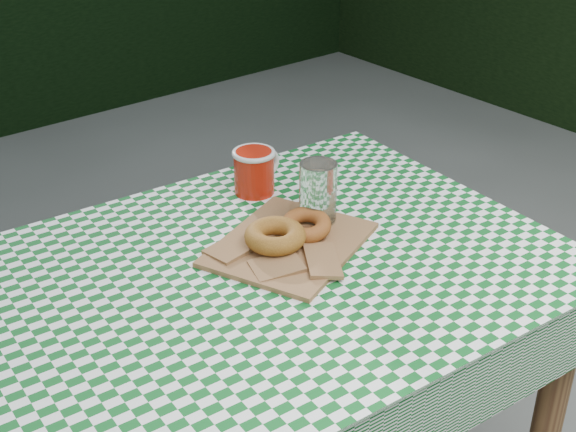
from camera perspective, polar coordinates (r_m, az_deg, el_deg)
The scene contains 6 objects.
tablecloth at distance 1.37m, azimuth -3.65°, elevation -4.57°, with size 1.17×0.79×0.01m, color #0C521C.
paper_bag at distance 1.45m, azimuth 0.12°, elevation -1.98°, with size 0.29×0.24×0.02m, color olive.
bagel_front at distance 1.42m, azimuth -0.95°, elevation -1.46°, with size 0.11×0.11×0.04m, color #9F6721.
bagel_back at distance 1.46m, azimuth 1.33°, elevation -0.65°, with size 0.10×0.10×0.03m, color brown.
coffee_mug at distance 1.63m, azimuth -2.50°, elevation 3.25°, with size 0.17×0.17×0.09m, color #AE1B0B, non-canonical shape.
drinking_glass at distance 1.50m, azimuth 2.20°, elevation 1.59°, with size 0.07×0.07×0.13m, color white.
Camera 1 is at (-0.53, -0.79, 1.51)m, focal length 48.49 mm.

